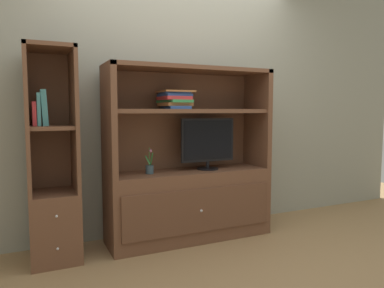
{
  "coord_description": "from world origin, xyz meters",
  "views": [
    {
      "loc": [
        -1.37,
        -2.6,
        1.19
      ],
      "look_at": [
        0.0,
        0.35,
        0.89
      ],
      "focal_mm": 33.67,
      "sensor_mm": 36.0,
      "label": 1
    }
  ],
  "objects_px": {
    "magazine_stack": "(175,100)",
    "upright_book_row": "(40,110)",
    "tv_monitor": "(208,142)",
    "potted_plant": "(150,168)",
    "bookshelf_tall": "(53,189)",
    "media_console": "(189,185)"
  },
  "relations": [
    {
      "from": "bookshelf_tall",
      "to": "upright_book_row",
      "type": "distance_m",
      "value": 0.63
    },
    {
      "from": "magazine_stack",
      "to": "upright_book_row",
      "type": "bearing_deg",
      "value": -179.8
    },
    {
      "from": "media_console",
      "to": "tv_monitor",
      "type": "bearing_deg",
      "value": -6.89
    },
    {
      "from": "bookshelf_tall",
      "to": "upright_book_row",
      "type": "height_order",
      "value": "bookshelf_tall"
    },
    {
      "from": "potted_plant",
      "to": "bookshelf_tall",
      "type": "bearing_deg",
      "value": 178.17
    },
    {
      "from": "magazine_stack",
      "to": "bookshelf_tall",
      "type": "height_order",
      "value": "bookshelf_tall"
    },
    {
      "from": "potted_plant",
      "to": "media_console",
      "type": "bearing_deg",
      "value": 3.08
    },
    {
      "from": "media_console",
      "to": "potted_plant",
      "type": "relative_size",
      "value": 6.84
    },
    {
      "from": "potted_plant",
      "to": "magazine_stack",
      "type": "distance_m",
      "value": 0.65
    },
    {
      "from": "upright_book_row",
      "to": "potted_plant",
      "type": "bearing_deg",
      "value": -0.98
    },
    {
      "from": "potted_plant",
      "to": "upright_book_row",
      "type": "xyz_separation_m",
      "value": [
        -0.87,
        0.01,
        0.51
      ]
    },
    {
      "from": "tv_monitor",
      "to": "bookshelf_tall",
      "type": "xyz_separation_m",
      "value": [
        -1.37,
        0.03,
        -0.32
      ]
    },
    {
      "from": "tv_monitor",
      "to": "bookshelf_tall",
      "type": "distance_m",
      "value": 1.4
    },
    {
      "from": "media_console",
      "to": "upright_book_row",
      "type": "distance_m",
      "value": 1.44
    },
    {
      "from": "magazine_stack",
      "to": "upright_book_row",
      "type": "relative_size",
      "value": 1.26
    },
    {
      "from": "upright_book_row",
      "to": "bookshelf_tall",
      "type": "bearing_deg",
      "value": 7.75
    },
    {
      "from": "potted_plant",
      "to": "upright_book_row",
      "type": "distance_m",
      "value": 1.01
    },
    {
      "from": "potted_plant",
      "to": "upright_book_row",
      "type": "bearing_deg",
      "value": 179.02
    },
    {
      "from": "tv_monitor",
      "to": "potted_plant",
      "type": "height_order",
      "value": "tv_monitor"
    },
    {
      "from": "magazine_stack",
      "to": "upright_book_row",
      "type": "distance_m",
      "value": 1.12
    },
    {
      "from": "media_console",
      "to": "bookshelf_tall",
      "type": "height_order",
      "value": "bookshelf_tall"
    },
    {
      "from": "tv_monitor",
      "to": "upright_book_row",
      "type": "xyz_separation_m",
      "value": [
        -1.44,
        0.02,
        0.3
      ]
    }
  ]
}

